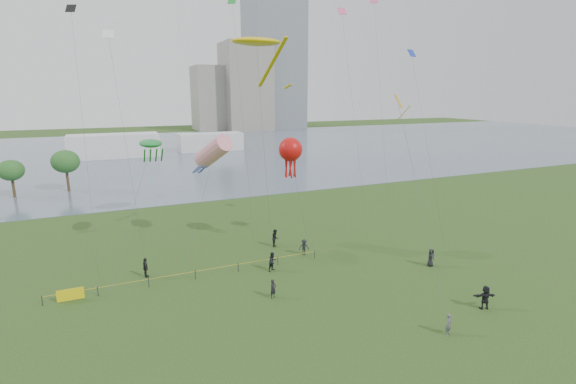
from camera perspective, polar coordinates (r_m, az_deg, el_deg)
name	(u,v)px	position (r m, az deg, el deg)	size (l,w,h in m)	color
ground_plane	(346,335)	(30.72, 7.94, -18.80)	(400.00, 400.00, 0.00)	#1E3912
lake	(160,152)	(123.82, -17.05, 5.23)	(400.00, 120.00, 0.08)	slate
building_mid	(246,87)	(193.51, -5.79, 14.11)	(20.00, 20.00, 38.00)	gray
building_low	(212,98)	(195.46, -10.32, 12.49)	(16.00, 18.00, 28.00)	gray
pavilion_left	(114,146)	(117.72, -22.67, 5.86)	(22.00, 8.00, 6.00)	silver
pavilion_right	(211,142)	(123.95, -10.55, 6.76)	(18.00, 7.00, 5.00)	silver
fence	(122,286)	(38.43, -21.73, -11.82)	(24.07, 0.07, 1.05)	black
kite_flyer	(449,324)	(32.10, 21.12, -16.52)	(0.57, 0.37, 1.55)	#505157
spectator_a	(273,261)	(39.61, -2.11, -9.48)	(0.89, 0.70, 1.84)	black
spectator_b	(304,247)	(43.33, 2.20, -7.54)	(1.08, 0.62, 1.67)	black
spectator_c	(146,268)	(40.40, -18.90, -9.76)	(1.07, 0.45, 1.83)	black
spectator_d	(431,258)	(42.87, 18.94, -8.47)	(0.85, 0.56, 1.75)	black
spectator_e	(485,297)	(36.46, 25.36, -12.89)	(1.76, 0.56, 1.90)	black
spectator_f	(273,289)	(34.79, -2.05, -13.09)	(0.58, 0.38, 1.59)	black
spectator_g	(275,238)	(45.64, -1.73, -6.27)	(0.93, 0.72, 1.91)	black
kite_stingray	(257,42)	(44.86, -4.29, 19.74)	(5.21, 10.10, 21.78)	#3F3F42
kite_windsock	(213,152)	(45.06, -10.20, 5.45)	(6.94, 10.09, 12.24)	#3F3F42
kite_creature	(151,144)	(44.48, -18.28, 6.28)	(6.35, 12.11, 11.75)	#3F3F42
kite_octopus	(290,150)	(42.78, 0.34, 5.77)	(2.43, 5.03, 11.91)	#3F3F42
kite_delta	(401,111)	(40.64, 15.20, 10.68)	(5.80, 14.24, 16.19)	#3F3F42
small_kites	(237,22)	(44.20, -6.94, 22.02)	(38.40, 12.84, 9.43)	black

